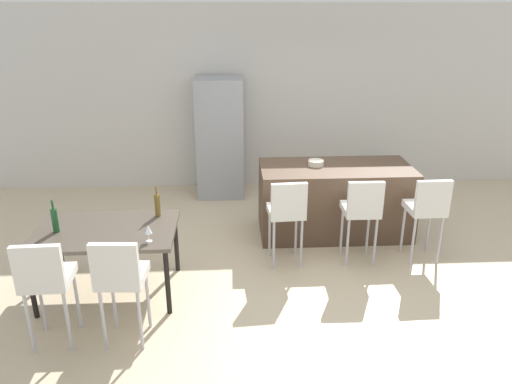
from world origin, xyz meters
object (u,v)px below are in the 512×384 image
wine_bottle_end (55,220)px  fruit_bowl (316,163)px  potted_plant (384,173)px  bar_chair_right (427,206)px  bar_chair_left (287,209)px  wine_bottle_inner (157,205)px  kitchen_island (334,200)px  bar_chair_middle (362,208)px  refrigerator (220,138)px  dining_chair_far (120,275)px  dining_table (106,234)px  dining_chair_near (45,277)px  wine_glass_left (148,230)px

wine_bottle_end → fruit_bowl: bearing=26.5°
wine_bottle_end → potted_plant: wine_bottle_end is taller
bar_chair_right → potted_plant: size_ratio=2.00×
bar_chair_left → wine_bottle_inner: wine_bottle_inner is taller
kitchen_island → wine_bottle_end: 3.41m
bar_chair_middle → wine_bottle_inner: 2.29m
wine_bottle_end → refrigerator: bearing=61.2°
bar_chair_right → wine_bottle_inner: size_ratio=3.08×
refrigerator → potted_plant: refrigerator is taller
potted_plant → bar_chair_right: bearing=-96.3°
refrigerator → dining_chair_far: bearing=-102.3°
kitchen_island → wine_bottle_inner: (-2.14, -1.02, 0.41)m
dining_table → fruit_bowl: size_ratio=7.03×
wine_bottle_end → fruit_bowl: 3.18m
kitchen_island → bar_chair_middle: (0.13, -0.83, 0.24)m
dining_chair_far → wine_bottle_inner: bearing=81.2°
dining_table → bar_chair_right: bearing=7.9°
kitchen_island → bar_chair_middle: bearing=-81.1°
dining_chair_near → fruit_bowl: dining_chair_near is taller
wine_glass_left → wine_bottle_end: bearing=164.7°
dining_chair_near → wine_glass_left: bearing=33.9°
wine_bottle_end → potted_plant: size_ratio=0.64×
bar_chair_middle → wine_bottle_inner: bearing=-175.1°
bar_chair_right → potted_plant: bar_chair_right is taller
kitchen_island → wine_bottle_inner: size_ratio=5.72×
wine_bottle_inner → wine_glass_left: bearing=-90.5°
dining_chair_near → fruit_bowl: (2.69, 2.22, 0.26)m
dining_chair_near → refrigerator: refrigerator is taller
bar_chair_right → fruit_bowl: bar_chair_right is taller
refrigerator → fruit_bowl: refrigerator is taller
wine_bottle_end → bar_chair_right: bearing=7.6°
bar_chair_left → wine_glass_left: bar_chair_left is taller
dining_chair_far → wine_bottle_end: wine_bottle_end is taller
dining_chair_far → potted_plant: (3.47, 3.67, -0.40)m
bar_chair_left → bar_chair_middle: bearing=-0.0°
wine_bottle_end → dining_chair_far: bearing=-45.5°
bar_chair_right → dining_chair_near: (-3.84, -1.33, 0.00)m
dining_chair_near → wine_bottle_inner: size_ratio=3.08×
dining_table → bar_chair_left: bearing=14.5°
kitchen_island → dining_chair_near: bearing=-143.8°
bar_chair_middle → fruit_bowl: bearing=113.4°
bar_chair_middle → refrigerator: bearing=125.0°
wine_glass_left → bar_chair_middle: bearing=19.1°
dining_chair_near → bar_chair_left: bearing=30.9°
bar_chair_middle → refrigerator: (-1.65, 2.35, 0.22)m
dining_chair_far → bar_chair_left: bearing=39.9°
bar_chair_middle → dining_table: size_ratio=0.74×
kitchen_island → fruit_bowl: bearing=166.6°
wine_bottle_end → refrigerator: 3.29m
dining_chair_near → wine_bottle_end: (-0.16, 0.80, 0.17)m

